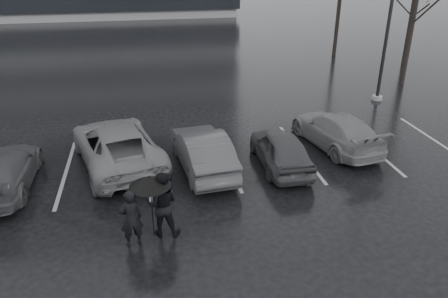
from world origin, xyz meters
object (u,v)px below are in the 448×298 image
object	(u,v)px
car_east	(336,130)
car_west_a	(203,150)
car_west_b	(117,145)
car_west_c	(3,170)
tree_east	(415,9)
car_main	(281,149)
pedestrian_right	(162,204)
pedestrian_left	(131,219)
lamp_post	(390,13)
tree_ne	(413,8)

from	to	relation	value
car_east	car_west_a	bearing A→B (deg)	0.37
car_west_b	car_west_c	world-z (taller)	car_west_b
car_east	tree_east	xyz separation A→B (m)	(7.12, 7.17, 3.35)
car_main	tree_east	size ratio (longest dim) A/B	0.47
car_main	pedestrian_right	world-z (taller)	pedestrian_right
pedestrian_left	pedestrian_right	size ratio (longest dim) A/B	0.88
car_west_b	lamp_post	world-z (taller)	lamp_post
car_west_c	car_east	size ratio (longest dim) A/B	0.96
car_main	car_east	bearing A→B (deg)	-154.27
pedestrian_right	pedestrian_left	bearing A→B (deg)	35.58
pedestrian_left	pedestrian_right	bearing A→B (deg)	-170.12
car_west_b	pedestrian_right	xyz separation A→B (m)	(1.33, -4.40, 0.17)
car_main	car_east	size ratio (longest dim) A/B	0.83
pedestrian_left	tree_ne	bearing A→B (deg)	-151.37
tree_ne	car_west_a	bearing A→B (deg)	-140.78
car_main	car_west_a	world-z (taller)	car_west_a
car_west_c	lamp_post	world-z (taller)	lamp_post
car_east	pedestrian_right	bearing A→B (deg)	23.22
tree_east	tree_ne	bearing A→B (deg)	57.99
lamp_post	tree_east	world-z (taller)	lamp_post
pedestrian_right	tree_ne	distance (m)	22.81
car_west_a	tree_ne	bearing A→B (deg)	-146.76
car_west_b	car_main	bearing A→B (deg)	153.17
car_east	pedestrian_right	distance (m)	8.12
tree_ne	pedestrian_left	bearing A→B (deg)	-137.14
tree_east	car_east	bearing A→B (deg)	-134.80
car_main	car_west_a	distance (m)	2.69
car_east	lamp_post	world-z (taller)	lamp_post
car_west_a	pedestrian_right	size ratio (longest dim) A/B	2.33
lamp_post	car_west_a	bearing A→B (deg)	-149.04
car_main	tree_ne	world-z (taller)	tree_ne
pedestrian_left	pedestrian_right	distance (m)	0.89
car_east	lamp_post	bearing A→B (deg)	-142.20
car_east	pedestrian_left	world-z (taller)	pedestrian_left
car_main	tree_east	world-z (taller)	tree_east
lamp_post	tree_ne	world-z (taller)	lamp_post
car_west_b	tree_ne	xyz separation A→B (m)	(17.74, 11.22, 2.76)
car_west_a	pedestrian_right	bearing A→B (deg)	60.03
car_west_a	lamp_post	distance (m)	11.71
car_west_a	pedestrian_right	world-z (taller)	pedestrian_right
pedestrian_right	tree_ne	size ratio (longest dim) A/B	0.26
pedestrian_left	tree_east	size ratio (longest dim) A/B	0.20
car_west_a	tree_east	xyz separation A→B (m)	(12.36, 8.13, 3.30)
car_west_b	car_east	xyz separation A→B (m)	(8.12, 0.04, -0.09)
car_west_a	pedestrian_right	distance (m)	3.82
pedestrian_right	tree_east	world-z (taller)	tree_east
car_west_b	car_east	world-z (taller)	car_west_b
lamp_post	tree_east	xyz separation A→B (m)	(2.78, 2.38, -0.18)
car_west_a	car_west_c	distance (m)	6.34
car_west_a	pedestrian_left	distance (m)	4.51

